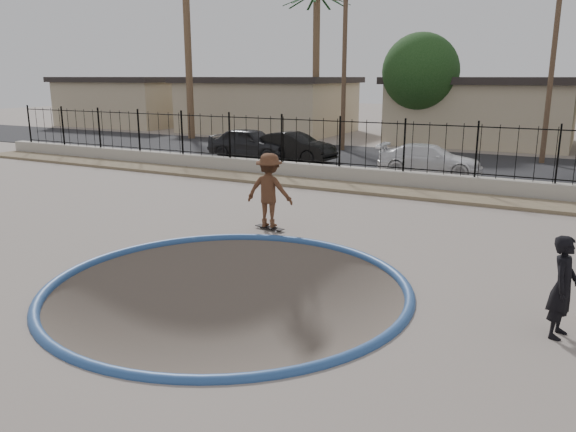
% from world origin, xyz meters
% --- Properties ---
extents(ground, '(120.00, 120.00, 2.20)m').
position_xyz_m(ground, '(0.00, 12.00, -1.10)').
color(ground, slate).
rests_on(ground, ground).
extents(bowl_pit, '(6.84, 6.84, 1.80)m').
position_xyz_m(bowl_pit, '(0.00, -1.00, 0.00)').
color(bowl_pit, '#4E433C').
rests_on(bowl_pit, ground).
extents(coping_ring, '(7.04, 7.04, 0.20)m').
position_xyz_m(coping_ring, '(0.00, -1.00, 0.00)').
color(coping_ring, navy).
rests_on(coping_ring, ground).
extents(rock_strip, '(42.00, 1.60, 0.11)m').
position_xyz_m(rock_strip, '(0.00, 9.20, 0.06)').
color(rock_strip, '#877358').
rests_on(rock_strip, ground).
extents(retaining_wall, '(42.00, 0.45, 0.60)m').
position_xyz_m(retaining_wall, '(0.00, 10.30, 0.30)').
color(retaining_wall, '#9C9589').
rests_on(retaining_wall, ground).
extents(fence, '(40.00, 0.04, 1.80)m').
position_xyz_m(fence, '(0.00, 10.30, 1.50)').
color(fence, black).
rests_on(fence, retaining_wall).
extents(street, '(90.00, 8.00, 0.04)m').
position_xyz_m(street, '(0.00, 17.00, 0.02)').
color(street, black).
rests_on(street, ground).
extents(house_west_far, '(10.60, 8.60, 3.90)m').
position_xyz_m(house_west_far, '(-28.00, 26.50, 1.97)').
color(house_west_far, tan).
rests_on(house_west_far, ground).
extents(house_west, '(11.60, 8.60, 3.90)m').
position_xyz_m(house_west, '(-15.00, 26.50, 1.97)').
color(house_west, tan).
rests_on(house_west, ground).
extents(house_center, '(10.60, 8.60, 3.90)m').
position_xyz_m(house_center, '(0.00, 26.50, 1.97)').
color(house_center, tan).
rests_on(house_center, ground).
extents(palm_left, '(2.30, 2.30, 11.30)m').
position_xyz_m(palm_left, '(-17.00, 20.00, 7.95)').
color(palm_left, brown).
rests_on(palm_left, ground).
extents(palm_mid, '(2.30, 2.30, 9.30)m').
position_xyz_m(palm_mid, '(-10.00, 24.00, 6.69)').
color(palm_mid, brown).
rests_on(palm_mid, ground).
extents(utility_pole_left, '(1.70, 0.24, 9.00)m').
position_xyz_m(utility_pole_left, '(-6.00, 19.00, 4.70)').
color(utility_pole_left, '#473323').
rests_on(utility_pole_left, ground).
extents(utility_pole_mid, '(1.70, 0.24, 9.50)m').
position_xyz_m(utility_pole_mid, '(4.00, 19.00, 4.96)').
color(utility_pole_mid, '#473323').
rests_on(utility_pole_mid, ground).
extents(street_tree_left, '(4.32, 4.32, 6.36)m').
position_xyz_m(street_tree_left, '(-3.00, 23.00, 4.19)').
color(street_tree_left, '#473323').
rests_on(street_tree_left, ground).
extents(skater, '(1.33, 0.87, 1.93)m').
position_xyz_m(skater, '(-1.38, 3.00, 0.96)').
color(skater, brown).
rests_on(skater, ground).
extents(skateboard, '(0.88, 0.37, 0.07)m').
position_xyz_m(skateboard, '(-1.38, 3.00, 0.06)').
color(skateboard, black).
rests_on(skateboard, ground).
extents(videographer, '(0.49, 0.65, 1.62)m').
position_xyz_m(videographer, '(5.69, -0.30, 0.81)').
color(videographer, black).
rests_on(videographer, ground).
extents(car_a, '(4.33, 1.74, 1.48)m').
position_xyz_m(car_a, '(-8.77, 14.02, 0.77)').
color(car_a, black).
rests_on(car_a, street).
extents(car_b, '(4.17, 1.76, 1.34)m').
position_xyz_m(car_b, '(-6.50, 14.20, 0.71)').
color(car_b, black).
rests_on(car_b, street).
extents(car_c, '(4.29, 1.99, 1.22)m').
position_xyz_m(car_c, '(0.17, 13.40, 0.64)').
color(car_c, white).
rests_on(car_c, street).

